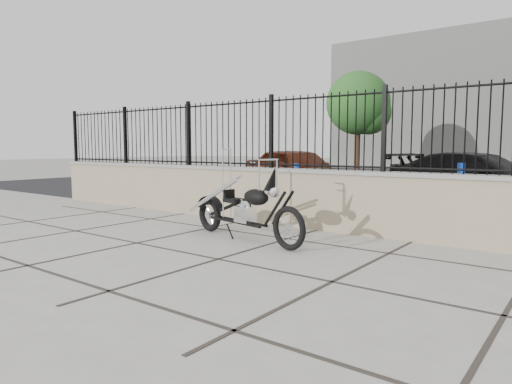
{
  "coord_description": "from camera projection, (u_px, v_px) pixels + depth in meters",
  "views": [
    {
      "loc": [
        3.53,
        -3.93,
        1.32
      ],
      "look_at": [
        -0.48,
        1.38,
        0.66
      ],
      "focal_mm": 32.0,
      "sensor_mm": 36.0,
      "label": 1
    }
  ],
  "objects": [
    {
      "name": "ground_plane",
      "position": [
        218.0,
        259.0,
        5.37
      ],
      "size": [
        90.0,
        90.0,
        0.0
      ],
      "primitive_type": "plane",
      "color": "#99968E",
      "rests_on": "ground"
    },
    {
      "name": "parking_lot",
      "position": [
        467.0,
        186.0,
        15.29
      ],
      "size": [
        30.0,
        30.0,
        0.0
      ],
      "primitive_type": "plane",
      "color": "black",
      "rests_on": "ground"
    },
    {
      "name": "retaining_wall",
      "position": [
        322.0,
        199.0,
        7.31
      ],
      "size": [
        14.0,
        0.36,
        0.96
      ],
      "primitive_type": "cube",
      "color": "gray",
      "rests_on": "ground_plane"
    },
    {
      "name": "iron_fence",
      "position": [
        323.0,
        132.0,
        7.2
      ],
      "size": [
        14.0,
        0.08,
        1.2
      ],
      "primitive_type": "cube",
      "color": "black",
      "rests_on": "retaining_wall"
    },
    {
      "name": "chopper_motorcycle",
      "position": [
        243.0,
        194.0,
        6.45
      ],
      "size": [
        2.23,
        0.85,
        1.32
      ],
      "primitive_type": null,
      "rotation": [
        0.0,
        0.0,
        -0.22
      ],
      "color": "black",
      "rests_on": "ground_plane"
    },
    {
      "name": "car_red",
      "position": [
        296.0,
        171.0,
        12.61
      ],
      "size": [
        4.14,
        2.9,
        1.31
      ],
      "primitive_type": "imported",
      "rotation": [
        0.0,
        0.0,
        1.18
      ],
      "color": "#4B1A0A",
      "rests_on": "parking_lot"
    },
    {
      "name": "car_black",
      "position": [
        479.0,
        180.0,
        9.97
      ],
      "size": [
        4.42,
        2.68,
        1.2
      ],
      "primitive_type": "imported",
      "rotation": [
        0.0,
        0.0,
        1.31
      ],
      "color": "black",
      "rests_on": "parking_lot"
    },
    {
      "name": "bollard_a",
      "position": [
        296.0,
        184.0,
        10.35
      ],
      "size": [
        0.12,
        0.12,
        0.95
      ],
      "primitive_type": "cylinder",
      "rotation": [
        0.0,
        0.0,
        -0.07
      ],
      "color": "#0B13AE",
      "rests_on": "ground_plane"
    },
    {
      "name": "bollard_b",
      "position": [
        460.0,
        193.0,
        7.9
      ],
      "size": [
        0.14,
        0.14,
        1.04
      ],
      "primitive_type": "cylinder",
      "rotation": [
        0.0,
        0.0,
        -0.16
      ],
      "color": "#0B5EAB",
      "rests_on": "ground_plane"
    },
    {
      "name": "tree_left",
      "position": [
        358.0,
        100.0,
        21.29
      ],
      "size": [
        2.95,
        2.95,
        4.98
      ],
      "rotation": [
        0.0,
        0.0,
        0.1
      ],
      "color": "#382619",
      "rests_on": "ground_plane"
    }
  ]
}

